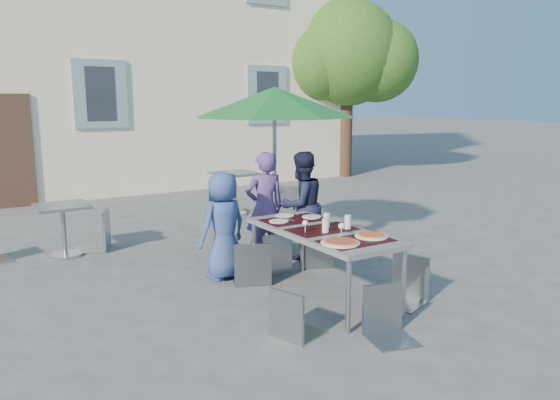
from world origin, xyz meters
TOP-DOWN VIEW (x-y plane):
  - ground at (0.00, 0.00)m, footprint 90.00×90.00m
  - tree at (6.55, 7.54)m, footprint 3.60×3.00m
  - dining_table at (0.41, 0.27)m, footprint 0.80×1.85m
  - pizza_near_left at (0.21, -0.29)m, footprint 0.37×0.37m
  - pizza_near_right at (0.63, -0.25)m, footprint 0.33×0.33m
  - glassware at (0.46, 0.19)m, footprint 0.54×0.45m
  - place_settings at (0.43, 0.88)m, footprint 0.70×0.45m
  - child_0 at (-0.18, 1.42)m, footprint 0.70×0.53m
  - child_1 at (0.54, 1.69)m, footprint 0.57×0.42m
  - child_2 at (1.07, 1.63)m, footprint 0.74×0.48m
  - chair_0 at (-0.01, 1.05)m, footprint 0.55×0.56m
  - chair_1 at (0.41, 1.28)m, footprint 0.48×0.48m
  - chair_2 at (1.02, 1.18)m, footprint 0.49×0.49m
  - chair_3 at (-0.40, -0.40)m, footprint 0.49×0.48m
  - chair_4 at (1.10, -0.29)m, footprint 0.53×0.53m
  - chair_5 at (0.33, -0.83)m, footprint 0.48×0.48m
  - patio_umbrella at (1.02, 2.24)m, footprint 2.27×2.27m
  - cafe_table_0 at (-1.61, 3.38)m, footprint 0.66×0.66m
  - bg_chair_r_0 at (-1.13, 3.47)m, footprint 0.62×0.62m
  - cafe_table_1 at (1.58, 4.56)m, footprint 0.73×0.73m
  - bg_chair_l_1 at (1.31, 4.43)m, footprint 0.49×0.48m
  - bg_chair_r_1 at (2.54, 4.36)m, footprint 0.52×0.52m

SIDE VIEW (x-z plane):
  - ground at x=0.00m, z-range 0.00..0.00m
  - cafe_table_0 at x=-1.61m, z-range 0.12..0.83m
  - chair_2 at x=1.02m, z-range 0.07..0.91m
  - chair_3 at x=-0.40m, z-range 0.07..0.93m
  - bg_chair_l_1 at x=1.31m, z-range 0.07..0.94m
  - chair_5 at x=0.33m, z-range 0.07..0.95m
  - bg_chair_r_1 at x=2.54m, z-range 0.07..0.97m
  - chair_4 at x=1.10m, z-range 0.08..1.01m
  - cafe_table_1 at x=1.58m, z-range 0.16..0.95m
  - chair_0 at x=-0.01m, z-range 0.08..1.03m
  - chair_1 at x=0.41m, z-range 0.08..1.06m
  - bg_chair_r_0 at x=-1.13m, z-range 0.10..1.15m
  - child_0 at x=-0.18m, z-range 0.00..1.28m
  - dining_table at x=0.41m, z-range 0.32..1.07m
  - child_2 at x=1.07m, z-range 0.00..1.43m
  - child_1 at x=0.54m, z-range 0.00..1.45m
  - place_settings at x=0.43m, z-range 0.76..0.77m
  - pizza_near_right at x=0.63m, z-range 0.75..0.78m
  - pizza_near_left at x=0.21m, z-range 0.75..0.78m
  - glassware at x=0.46m, z-range 0.75..0.90m
  - patio_umbrella at x=1.02m, z-range 0.90..3.16m
  - tree at x=6.55m, z-range 0.90..5.60m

